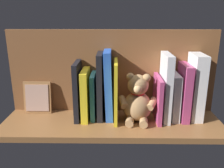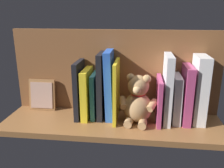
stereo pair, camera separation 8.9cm
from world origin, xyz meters
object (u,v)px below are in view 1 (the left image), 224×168
(book_0, at_px, (184,92))
(picture_frame_leaning, at_px, (37,97))
(dictionary_thick_white, at_px, (196,87))
(teddy_bear, at_px, (138,100))

(book_0, bearing_deg, picture_frame_leaning, -4.38)
(dictionary_thick_white, xyz_separation_m, book_0, (0.05, 0.00, -0.02))
(dictionary_thick_white, distance_m, book_0, 0.05)
(picture_frame_leaning, bearing_deg, book_0, 175.62)
(dictionary_thick_white, bearing_deg, picture_frame_leaning, -3.68)
(teddy_bear, bearing_deg, picture_frame_leaning, -3.42)
(book_0, relative_size, picture_frame_leaning, 1.64)
(picture_frame_leaning, bearing_deg, dictionary_thick_white, 176.32)
(dictionary_thick_white, relative_size, teddy_bear, 1.35)
(book_0, bearing_deg, teddy_bear, 9.01)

